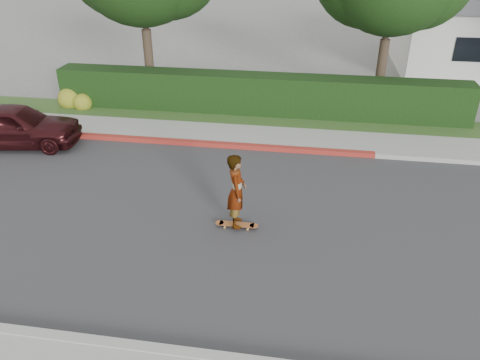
% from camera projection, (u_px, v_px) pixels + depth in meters
% --- Properties ---
extents(ground, '(120.00, 120.00, 0.00)m').
position_uv_depth(ground, '(347.00, 231.00, 10.82)').
color(ground, slate).
rests_on(ground, ground).
extents(road, '(60.00, 8.00, 0.01)m').
position_uv_depth(road, '(347.00, 230.00, 10.82)').
color(road, '#2D2D30').
rests_on(road, ground).
extents(curb_far, '(60.00, 0.20, 0.15)m').
position_uv_depth(curb_far, '(341.00, 153.00, 14.34)').
color(curb_far, '#9E9E99').
rests_on(curb_far, ground).
extents(curb_red_section, '(12.00, 0.21, 0.15)m').
position_uv_depth(curb_red_section, '(183.00, 142.00, 15.02)').
color(curb_red_section, maroon).
rests_on(curb_red_section, ground).
extents(sidewalk_far, '(60.00, 1.60, 0.12)m').
position_uv_depth(sidewalk_far, '(340.00, 142.00, 15.13)').
color(sidewalk_far, gray).
rests_on(sidewalk_far, ground).
extents(planting_strip, '(60.00, 1.60, 0.10)m').
position_uv_depth(planting_strip, '(339.00, 124.00, 16.52)').
color(planting_strip, '#2D4C1E').
rests_on(planting_strip, ground).
extents(hedge, '(15.00, 1.00, 1.50)m').
position_uv_depth(hedge, '(257.00, 95.00, 17.11)').
color(hedge, black).
rests_on(hedge, ground).
extents(flowering_shrub, '(1.40, 1.00, 0.90)m').
position_uv_depth(flowering_shrub, '(74.00, 100.00, 17.87)').
color(flowering_shrub, '#2D4C19').
rests_on(flowering_shrub, ground).
extents(skateboard, '(1.01, 0.20, 0.09)m').
position_uv_depth(skateboard, '(237.00, 224.00, 10.89)').
color(skateboard, orange).
rests_on(skateboard, ground).
extents(skateboarder, '(0.52, 0.71, 1.78)m').
position_uv_depth(skateboarder, '(237.00, 191.00, 10.46)').
color(skateboarder, white).
rests_on(skateboarder, skateboard).
extents(car_maroon, '(4.17, 2.17, 1.36)m').
position_uv_depth(car_maroon, '(15.00, 125.00, 14.70)').
color(car_maroon, '#371114').
rests_on(car_maroon, ground).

